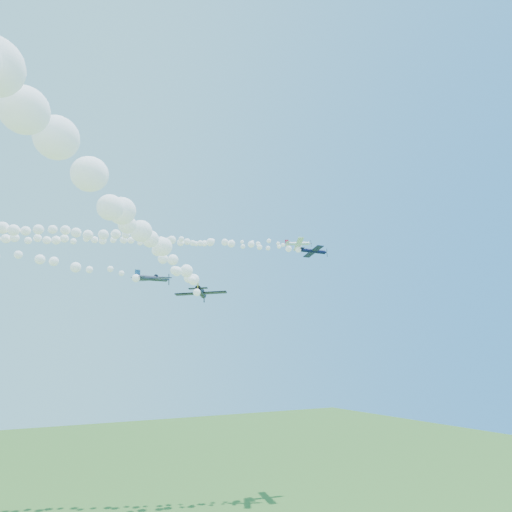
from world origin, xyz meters
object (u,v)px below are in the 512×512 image
plane_grey (153,278)px  plane_black (201,292)px  plane_white (298,244)px  plane_navy (313,251)px

plane_grey → plane_black: 18.45m
plane_white → plane_black: 48.46m
plane_white → plane_grey: (-36.09, -10.87, -13.09)m
plane_navy → plane_black: size_ratio=1.34×
plane_white → plane_black: (-34.83, -28.71, -17.63)m
plane_grey → plane_black: size_ratio=1.19×
plane_black → plane_navy: bearing=-23.5°
plane_grey → plane_white: bearing=-6.4°
plane_white → plane_navy: 5.03m
plane_grey → plane_black: bearing=-109.1°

